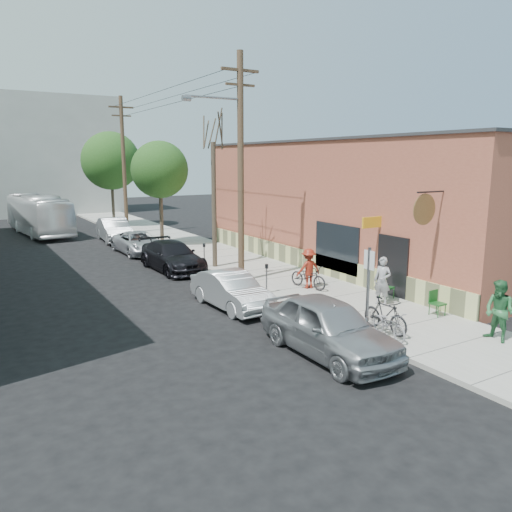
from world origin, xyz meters
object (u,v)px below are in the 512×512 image
car_1 (231,290)px  cyclist (308,268)px  utility_pole_near (239,164)px  car_2 (172,256)px  tree_bare (214,206)px  car_4 (114,230)px  sign_post (368,283)px  patio_chair_b (438,303)px  tree_leafy_mid (160,170)px  parked_bike_b (389,324)px  bus (38,215)px  patio_chair_a (387,287)px  parking_meter_near (267,274)px  car_0 (328,327)px  parking_meter_far (204,251)px  car_3 (139,243)px  patron_grey (382,281)px  tree_leafy_far (111,161)px  parked_bike_a (385,315)px  patron_green (499,311)px

car_1 → cyclist: bearing=4.2°
utility_pole_near → car_1: utility_pole_near is taller
car_2 → tree_bare: bearing=-25.7°
cyclist → car_4: size_ratio=0.35×
sign_post → patio_chair_b: (3.53, 0.15, -1.24)m
tree_leafy_mid → tree_bare: bearing=-90.0°
parked_bike_b → bus: 31.11m
parked_bike_b → tree_leafy_mid: bearing=99.9°
patio_chair_a → car_4: (-5.21, 20.68, 0.22)m
sign_post → parked_bike_b: bearing=-56.5°
cyclist → bus: (-7.42, 24.33, 0.48)m
parking_meter_near → car_0: size_ratio=0.25×
car_1 → car_2: bearing=83.6°
parking_meter_far → tree_bare: tree_bare is taller
parking_meter_near → car_3: bearing=96.7°
car_1 → car_2: 7.46m
parking_meter_near → tree_leafy_mid: 14.21m
tree_bare → car_3: bearing=107.5°
parking_meter_near → parking_meter_far: size_ratio=1.00×
patio_chair_b → cyclist: cyclist is taller
car_2 → patron_grey: bearing=-68.9°
patio_chair_b → car_3: (-5.08, 17.90, 0.07)m
bus → car_1: bearing=-87.5°
tree_leafy_far → car_4: bearing=-105.0°
tree_bare → patio_chair_b: size_ratio=7.19×
tree_leafy_mid → cyclist: bearing=-84.0°
car_0 → car_2: (0.35, 13.02, -0.10)m
sign_post → parking_meter_near: size_ratio=2.26×
patron_grey → parked_bike_b: size_ratio=1.12×
patio_chair_b → bus: size_ratio=0.08×
parked_bike_a → tree_leafy_far: bearing=89.4°
parked_bike_a → car_4: bearing=94.4°
parked_bike_b → car_0: 2.31m
car_4 → car_2: bearing=-85.8°
tree_bare → patron_green: bearing=-79.9°
patron_green → parked_bike_b: 3.29m
parking_meter_far → car_0: car_0 is taller
sign_post → cyclist: bearing=71.2°
patron_green → tree_leafy_far: bearing=-172.1°
patron_green → car_4: 26.32m
parking_meter_far → patio_chair_b: parking_meter_far is taller
tree_bare → cyclist: tree_bare is taller
patio_chair_b → car_3: car_3 is taller
tree_bare → tree_leafy_mid: tree_leafy_mid is taller
parked_bike_b → car_1: 6.27m
car_2 → parked_bike_a: bearing=-82.0°
car_0 → bus: (-3.62, 30.36, 0.65)m
bus → utility_pole_near: bearing=-81.0°
tree_leafy_mid → car_0: size_ratio=1.34×
tree_leafy_mid → car_4: (-2.00, 3.97, -4.17)m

